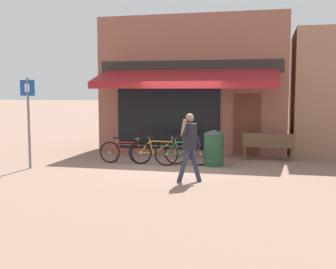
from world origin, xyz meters
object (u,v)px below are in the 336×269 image
(bicycle_red, at_px, (125,152))
(bicycle_orange, at_px, (158,152))
(pedestrian_adult, at_px, (190,140))
(litter_bin, at_px, (214,148))
(bicycle_green, at_px, (183,153))
(parking_sign, at_px, (28,114))
(park_bench, at_px, (268,146))

(bicycle_red, bearing_deg, bicycle_orange, 3.35)
(pedestrian_adult, xyz_separation_m, litter_bin, (0.30, 2.33, -0.49))
(bicycle_orange, xyz_separation_m, litter_bin, (1.67, 0.11, 0.16))
(pedestrian_adult, bearing_deg, bicycle_red, -35.33)
(bicycle_red, height_order, bicycle_green, bicycle_green)
(bicycle_green, distance_m, litter_bin, 0.91)
(parking_sign, distance_m, park_bench, 7.34)
(bicycle_red, distance_m, litter_bin, 2.69)
(bicycle_orange, xyz_separation_m, pedestrian_adult, (1.37, -2.22, 0.65))
(pedestrian_adult, distance_m, park_bench, 4.20)
(pedestrian_adult, bearing_deg, bicycle_orange, -51.72)
(pedestrian_adult, bearing_deg, litter_bin, -90.68)
(bicycle_green, bearing_deg, pedestrian_adult, -92.43)
(litter_bin, relative_size, parking_sign, 0.42)
(bicycle_red, distance_m, parking_sign, 3.01)
(bicycle_red, height_order, pedestrian_adult, pedestrian_adult)
(parking_sign, bearing_deg, bicycle_red, 30.47)
(bicycle_green, xyz_separation_m, park_bench, (2.44, 1.55, 0.09))
(bicycle_red, height_order, litter_bin, litter_bin)
(bicycle_green, height_order, parking_sign, parking_sign)
(bicycle_red, distance_m, bicycle_orange, 1.01)
(bicycle_orange, bearing_deg, parking_sign, -166.95)
(litter_bin, xyz_separation_m, parking_sign, (-5.05, -1.60, 1.02))
(bicycle_green, xyz_separation_m, pedestrian_adult, (0.58, -2.17, 0.65))
(bicycle_red, xyz_separation_m, parking_sign, (-2.38, -1.40, 1.21))
(bicycle_red, bearing_deg, bicycle_green, -0.43)
(bicycle_orange, bearing_deg, litter_bin, -6.98)
(bicycle_red, relative_size, parking_sign, 0.64)
(bicycle_green, height_order, pedestrian_adult, pedestrian_adult)
(bicycle_green, height_order, park_bench, park_bench)
(bicycle_red, height_order, park_bench, park_bench)
(parking_sign, bearing_deg, litter_bin, 17.52)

